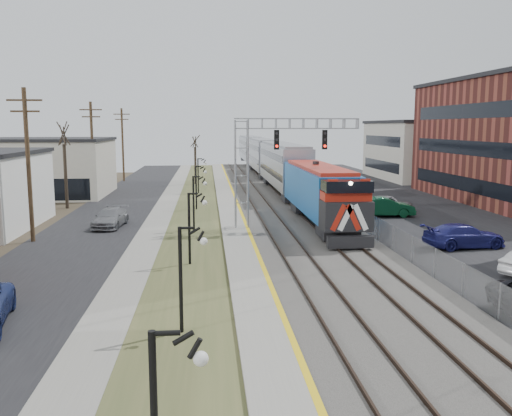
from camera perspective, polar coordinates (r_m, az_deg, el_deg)
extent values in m
cube|color=black|center=(47.56, -15.42, -0.83)|extent=(7.00, 120.00, 0.04)
cube|color=gray|center=(46.96, -10.01, -0.75)|extent=(2.00, 120.00, 0.08)
cube|color=#434C28|center=(46.80, -6.35, -0.71)|extent=(4.00, 120.00, 0.06)
cube|color=gray|center=(46.82, -2.68, -0.55)|extent=(2.00, 120.00, 0.24)
cube|color=#595651|center=(47.30, 3.39, -0.49)|extent=(8.00, 120.00, 0.20)
cube|color=black|center=(50.50, 16.98, -0.36)|extent=(16.00, 120.00, 0.04)
cube|color=gold|center=(46.84, -1.60, -0.39)|extent=(0.24, 120.00, 0.01)
cube|color=#2D2119|center=(46.94, 0.07, -0.33)|extent=(0.08, 120.00, 0.15)
cube|color=#2D2119|center=(47.10, 1.88, -0.30)|extent=(0.08, 120.00, 0.15)
cube|color=#2D2119|center=(47.39, 4.28, -0.27)|extent=(0.08, 120.00, 0.15)
cube|color=#2D2119|center=(47.65, 6.06, -0.24)|extent=(0.08, 120.00, 0.15)
cube|color=#1355A2|center=(40.99, 6.82, 1.42)|extent=(3.00, 17.00, 4.25)
cube|color=black|center=(32.94, 9.90, -3.54)|extent=(2.80, 0.50, 0.70)
cube|color=#989AA2|center=(60.85, 2.86, 4.30)|extent=(3.00, 22.00, 5.33)
cube|color=#989AA2|center=(83.44, 0.67, 5.47)|extent=(3.00, 22.00, 5.33)
cube|color=#989AA2|center=(106.12, -0.59, 6.14)|extent=(3.00, 22.00, 5.33)
cube|color=gray|center=(39.42, -1.54, 3.42)|extent=(1.00, 1.00, 8.00)
cube|color=gray|center=(39.71, 4.28, 8.85)|extent=(9.00, 0.80, 0.80)
cube|color=black|center=(39.06, 2.18, 7.19)|extent=(0.35, 0.25, 1.40)
cube|color=black|center=(39.66, 7.24, 7.15)|extent=(0.35, 0.25, 1.40)
cylinder|color=black|center=(19.99, -7.93, -7.61)|extent=(0.14, 0.14, 4.00)
cylinder|color=black|center=(29.72, -7.04, -2.24)|extent=(0.14, 0.14, 4.00)
cylinder|color=black|center=(39.58, -6.59, 0.47)|extent=(0.14, 0.14, 4.00)
cylinder|color=black|center=(49.50, -6.32, 2.10)|extent=(0.14, 0.14, 4.00)
cylinder|color=black|center=(61.44, -6.11, 3.36)|extent=(0.14, 0.14, 4.00)
cylinder|color=#4C3823|center=(38.05, -22.83, 4.08)|extent=(0.28, 0.28, 10.00)
cylinder|color=#4C3823|center=(57.40, -16.83, 5.68)|extent=(0.28, 0.28, 10.00)
cylinder|color=#4C3823|center=(77.09, -13.85, 6.44)|extent=(0.28, 0.28, 10.00)
cube|color=gray|center=(47.99, 8.36, 0.41)|extent=(0.04, 120.00, 1.60)
cube|color=#BAB5A3|center=(63.94, -21.58, 3.91)|extent=(14.00, 12.00, 6.00)
cube|color=#BAB5A3|center=(83.09, 18.31, 5.71)|extent=(16.00, 18.00, 8.00)
cylinder|color=#382D23|center=(53.00, -19.40, 3.15)|extent=(0.30, 0.30, 5.95)
cylinder|color=#382D23|center=(71.38, -6.40, 4.44)|extent=(0.30, 0.30, 4.90)
imported|color=navy|center=(36.24, 21.04, -2.81)|extent=(5.35, 2.68, 1.49)
imported|color=gray|center=(49.81, 13.77, 0.47)|extent=(4.55, 2.63, 1.45)
imported|color=#0C4024|center=(46.73, 13.38, 0.06)|extent=(5.01, 2.02, 1.62)
imported|color=slate|center=(42.26, -15.08, -1.04)|extent=(2.41, 4.97, 1.39)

